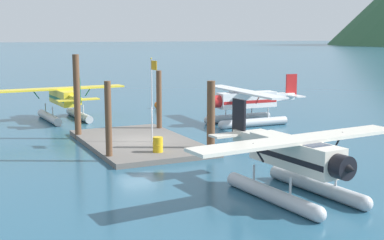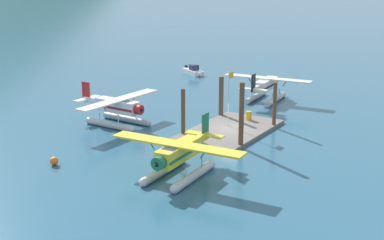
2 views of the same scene
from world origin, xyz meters
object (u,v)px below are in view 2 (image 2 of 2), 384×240
object	(u,v)px
flagpole	(229,91)
fuel_drum	(249,116)
boat_white_open_east	(193,71)
mooring_buoy	(54,161)
seaplane_white_bow_left	(118,109)
seaplane_yellow_port_aft	(179,157)
seaplane_cream_stbd_fwd	(266,87)

from	to	relation	value
flagpole	fuel_drum	xyz separation A→B (m)	(2.78, -0.78, -2.89)
flagpole	boat_white_open_east	bearing A→B (deg)	38.82
mooring_buoy	seaplane_white_bow_left	world-z (taller)	seaplane_white_bow_left
mooring_buoy	seaplane_yellow_port_aft	xyz separation A→B (m)	(3.08, -9.57, 1.24)
seaplane_yellow_port_aft	boat_white_open_east	world-z (taller)	seaplane_yellow_port_aft
boat_white_open_east	fuel_drum	bearing A→B (deg)	-136.05
mooring_buoy	seaplane_white_bow_left	size ratio (longest dim) A/B	0.06
mooring_buoy	seaplane_cream_stbd_fwd	distance (m)	28.88
seaplane_yellow_port_aft	seaplane_white_bow_left	xyz separation A→B (m)	(8.24, 12.56, 0.00)
flagpole	seaplane_yellow_port_aft	xyz separation A→B (m)	(-12.98, -2.82, -2.05)
flagpole	mooring_buoy	distance (m)	17.73
fuel_drum	seaplane_cream_stbd_fwd	distance (m)	9.92
seaplane_white_bow_left	mooring_buoy	bearing A→B (deg)	-165.22
seaplane_white_bow_left	boat_white_open_east	distance (m)	27.61
flagpole	seaplane_yellow_port_aft	distance (m)	13.44
flagpole	seaplane_cream_stbd_fwd	distance (m)	12.64
fuel_drum	mooring_buoy	bearing A→B (deg)	158.19
boat_white_open_east	mooring_buoy	bearing A→B (deg)	-164.14
fuel_drum	seaplane_white_bow_left	bearing A→B (deg)	125.54
mooring_buoy	seaplane_white_bow_left	distance (m)	11.77
mooring_buoy	boat_white_open_east	world-z (taller)	boat_white_open_east
fuel_drum	seaplane_yellow_port_aft	distance (m)	15.92
fuel_drum	seaplane_cream_stbd_fwd	xyz separation A→B (m)	(9.57, 2.48, 0.84)
seaplane_yellow_port_aft	mooring_buoy	bearing A→B (deg)	107.82
mooring_buoy	seaplane_cream_stbd_fwd	xyz separation A→B (m)	(28.41, -5.06, 1.24)
seaplane_cream_stbd_fwd	boat_white_open_east	size ratio (longest dim) A/B	2.40
mooring_buoy	seaplane_cream_stbd_fwd	world-z (taller)	seaplane_cream_stbd_fwd
fuel_drum	seaplane_yellow_port_aft	bearing A→B (deg)	-172.65
seaplane_yellow_port_aft	seaplane_white_bow_left	world-z (taller)	same
seaplane_yellow_port_aft	seaplane_white_bow_left	bearing A→B (deg)	56.72
mooring_buoy	boat_white_open_east	bearing A→B (deg)	15.86
flagpole	seaplane_white_bow_left	xyz separation A→B (m)	(-4.74, 9.74, -2.05)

